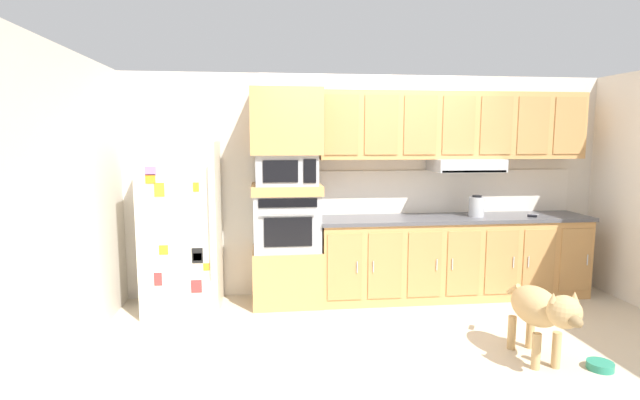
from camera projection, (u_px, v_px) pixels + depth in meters
name	position (u px, v px, depth m)	size (l,w,h in m)	color
ground_plane	(391.00, 324.00, 4.70)	(9.60, 9.60, 0.00)	beige
back_kitchen_wall	(368.00, 185.00, 5.63)	(6.20, 0.12, 2.50)	beige
side_panel_left	(81.00, 201.00, 4.22)	(0.12, 7.10, 2.50)	beige
refrigerator	(182.00, 227.00, 5.02)	(0.76, 0.73, 1.76)	silver
oven_base_cabinet	(287.00, 275.00, 5.29)	(0.74, 0.62, 0.60)	tan
built_in_oven	(287.00, 221.00, 5.21)	(0.70, 0.62, 0.60)	#A8AAAF
appliance_mid_shelf	(286.00, 189.00, 5.17)	(0.74, 0.62, 0.10)	tan
microwave	(286.00, 170.00, 5.14)	(0.64, 0.54, 0.32)	#A8AAAF
appliance_upper_cabinet	(286.00, 122.00, 5.08)	(0.74, 0.62, 0.68)	tan
lower_cabinet_run	(453.00, 258.00, 5.48)	(3.01, 0.63, 0.88)	tan
countertop_slab	(454.00, 218.00, 5.43)	(3.05, 0.64, 0.04)	#4C4C51
backsplash_panel	(445.00, 191.00, 5.68)	(3.05, 0.02, 0.50)	silver
upper_cabinet_with_hood	(454.00, 128.00, 5.42)	(3.01, 0.48, 0.88)	tan
screwdriver	(532.00, 216.00, 5.39)	(0.16, 0.17, 0.03)	black
electric_kettle	(477.00, 207.00, 5.39)	(0.17, 0.17, 0.24)	#A8AAAF
dog	(541.00, 310.00, 3.83)	(0.31, 0.99, 0.67)	tan
dog_food_bowl	(600.00, 365.00, 3.77)	(0.20, 0.20, 0.06)	#267F66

